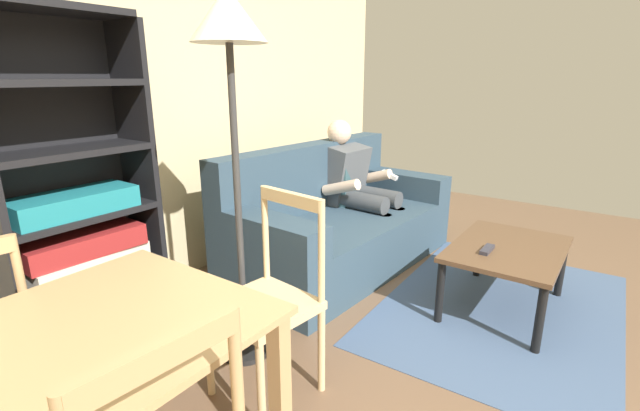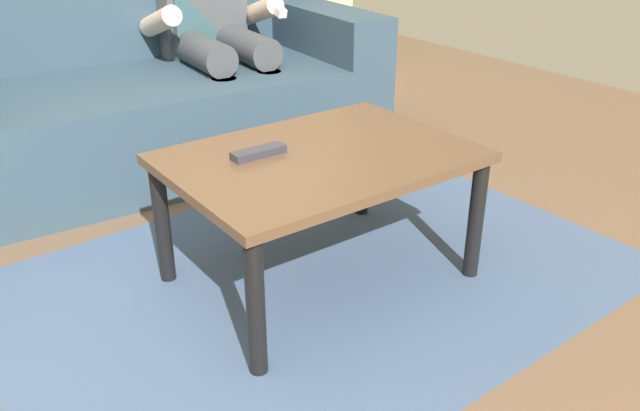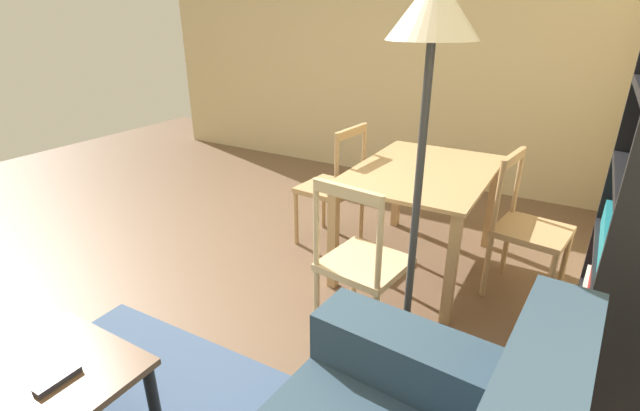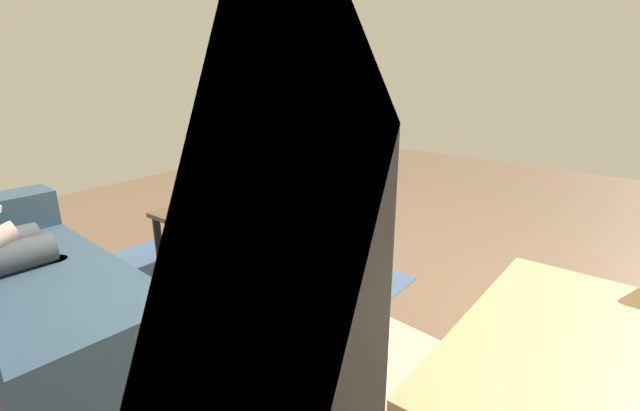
{
  "view_description": "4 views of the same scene",
  "coord_description": "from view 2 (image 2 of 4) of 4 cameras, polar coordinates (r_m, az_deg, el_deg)",
  "views": [
    {
      "loc": [
        -1.64,
        0.03,
        1.49
      ],
      "look_at": [
        0.01,
        1.19,
        0.9
      ],
      "focal_mm": 24.85,
      "sensor_mm": 36.0,
      "label": 1
    },
    {
      "loc": [
        0.14,
        -0.93,
        1.17
      ],
      "look_at": [
        1.23,
        0.56,
        0.26
      ],
      "focal_mm": 36.9,
      "sensor_mm": 36.0,
      "label": 2
    },
    {
      "loc": [
        1.71,
        2.19,
        1.74
      ],
      "look_at": [
        0.01,
        1.19,
        0.9
      ],
      "focal_mm": 25.51,
      "sensor_mm": 36.0,
      "label": 3
    },
    {
      "loc": [
        -0.96,
        2.43,
        1.41
      ],
      "look_at": [
        0.01,
        1.19,
        0.9
      ],
      "focal_mm": 26.02,
      "sensor_mm": 36.0,
      "label": 4
    }
  ],
  "objects": [
    {
      "name": "area_rug",
      "position": [
        2.19,
        0.0,
        -6.1
      ],
      "size": [
        2.03,
        1.45,
        0.01
      ],
      "primitive_type": "cube",
      "rotation": [
        0.0,
        0.0,
        0.02
      ],
      "color": "#3D5170",
      "rests_on": "ground_plane"
    },
    {
      "name": "tv_remote",
      "position": [
        1.97,
        -5.34,
        4.61
      ],
      "size": [
        0.17,
        0.05,
        0.02
      ],
      "primitive_type": "cube",
      "rotation": [
        0.0,
        0.0,
        1.56
      ],
      "color": "#2D2D38",
      "rests_on": "coffee_table"
    },
    {
      "name": "couch",
      "position": [
        3.14,
        -14.51,
        9.9
      ],
      "size": [
        2.05,
        1.08,
        0.96
      ],
      "color": "#2D4251",
      "rests_on": "ground_plane"
    },
    {
      "name": "coffee_table",
      "position": [
        2.01,
        -0.0,
        3.04
      ],
      "size": [
        0.9,
        0.65,
        0.44
      ],
      "color": "brown",
      "rests_on": "ground_plane"
    },
    {
      "name": "person_lounging",
      "position": [
        3.22,
        -9.38,
        15.34
      ],
      "size": [
        0.61,
        0.86,
        1.14
      ],
      "color": "#4C5156",
      "rests_on": "ground_plane"
    }
  ]
}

